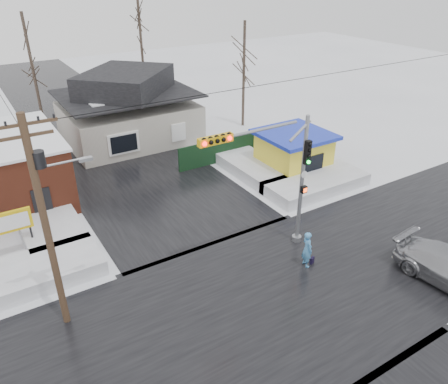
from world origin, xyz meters
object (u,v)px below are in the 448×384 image
marquee_sign (8,224)px  kiosk (293,152)px  utility_pole (46,216)px  traffic_signal (279,171)px  pedestrian (307,249)px

marquee_sign → kiosk: (18.50, 0.50, -0.46)m
utility_pole → traffic_signal: bearing=-2.9°
utility_pole → pedestrian: 11.92m
marquee_sign → kiosk: kiosk is taller
utility_pole → pedestrian: (10.91, -2.40, -4.16)m
traffic_signal → marquee_sign: 13.42m
kiosk → marquee_sign: bearing=-178.4°
kiosk → pedestrian: (-6.52, -8.89, -0.51)m
marquee_sign → traffic_signal: bearing=-29.7°
pedestrian → traffic_signal: bearing=28.4°
traffic_signal → utility_pole: (-10.36, 0.53, 0.57)m
traffic_signal → pedestrian: traffic_signal is taller
utility_pole → pedestrian: utility_pole is taller
traffic_signal → utility_pole: 10.39m
traffic_signal → marquee_sign: (-11.43, 6.53, -2.62)m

